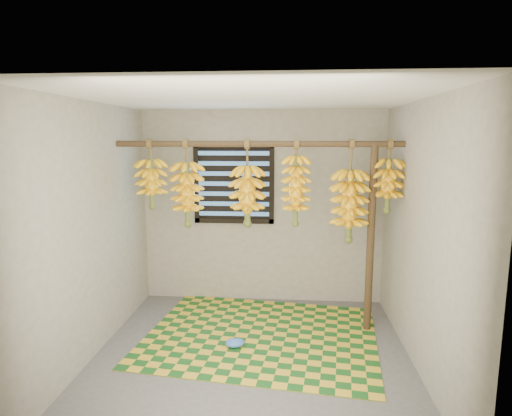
# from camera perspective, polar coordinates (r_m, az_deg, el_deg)

# --- Properties ---
(floor) EXTENTS (3.00, 3.00, 0.01)m
(floor) POSITION_cam_1_polar(r_m,az_deg,el_deg) (4.31, -0.62, -19.33)
(floor) COLOR #4B4B4B
(floor) RESTS_ON ground
(ceiling) EXTENTS (3.00, 3.00, 0.01)m
(ceiling) POSITION_cam_1_polar(r_m,az_deg,el_deg) (3.80, -0.68, 14.53)
(ceiling) COLOR silver
(ceiling) RESTS_ON wall_back
(wall_back) EXTENTS (3.00, 0.01, 2.40)m
(wall_back) POSITION_cam_1_polar(r_m,az_deg,el_deg) (5.35, 0.81, 0.06)
(wall_back) COLOR slate
(wall_back) RESTS_ON floor
(wall_left) EXTENTS (0.01, 3.00, 2.40)m
(wall_left) POSITION_cam_1_polar(r_m,az_deg,el_deg) (4.28, -21.16, -2.91)
(wall_left) COLOR slate
(wall_left) RESTS_ON floor
(wall_right) EXTENTS (0.01, 3.00, 2.40)m
(wall_right) POSITION_cam_1_polar(r_m,az_deg,el_deg) (4.03, 21.21, -3.64)
(wall_right) COLOR slate
(wall_right) RESTS_ON floor
(window) EXTENTS (1.00, 0.04, 1.00)m
(window) POSITION_cam_1_polar(r_m,az_deg,el_deg) (5.32, -2.97, 3.25)
(window) COLOR black
(window) RESTS_ON wall_back
(hanging_pole) EXTENTS (3.00, 0.06, 0.06)m
(hanging_pole) POSITION_cam_1_polar(r_m,az_deg,el_deg) (4.48, 0.15, 8.55)
(hanging_pole) COLOR #49371E
(hanging_pole) RESTS_ON wall_left
(support_post) EXTENTS (0.08, 0.08, 2.00)m
(support_post) POSITION_cam_1_polar(r_m,az_deg,el_deg) (4.67, 15.04, -4.14)
(support_post) COLOR #49371E
(support_post) RESTS_ON floor
(woven_mat) EXTENTS (2.57, 2.16, 0.01)m
(woven_mat) POSITION_cam_1_polar(r_m,az_deg,el_deg) (4.70, 0.68, -16.59)
(woven_mat) COLOR #164D19
(woven_mat) RESTS_ON floor
(plastic_bag) EXTENTS (0.23, 0.20, 0.08)m
(plastic_bag) POSITION_cam_1_polar(r_m,az_deg,el_deg) (4.45, -2.82, -17.52)
(plastic_bag) COLOR blue
(plastic_bag) RESTS_ON woven_mat
(banana_bunch_a) EXTENTS (0.32, 0.32, 0.74)m
(banana_bunch_a) POSITION_cam_1_polar(r_m,az_deg,el_deg) (4.73, -13.76, 3.17)
(banana_bunch_a) COLOR brown
(banana_bunch_a) RESTS_ON hanging_pole
(banana_bunch_b) EXTENTS (0.34, 0.34, 0.93)m
(banana_bunch_b) POSITION_cam_1_polar(r_m,az_deg,el_deg) (4.64, -9.15, 1.83)
(banana_bunch_b) COLOR brown
(banana_bunch_b) RESTS_ON hanging_pole
(banana_bunch_c) EXTENTS (0.34, 0.34, 0.91)m
(banana_bunch_c) POSITION_cam_1_polar(r_m,az_deg,el_deg) (4.53, -1.16, 1.62)
(banana_bunch_c) COLOR brown
(banana_bunch_c) RESTS_ON hanging_pole
(banana_bunch_d) EXTENTS (0.30, 0.30, 0.91)m
(banana_bunch_d) POSITION_cam_1_polar(r_m,az_deg,el_deg) (4.50, 5.34, 2.32)
(banana_bunch_d) COLOR brown
(banana_bunch_d) RESTS_ON hanging_pole
(banana_bunch_e) EXTENTS (0.37, 0.37, 1.07)m
(banana_bunch_e) POSITION_cam_1_polar(r_m,az_deg,el_deg) (4.56, 12.35, 0.27)
(banana_bunch_e) COLOR brown
(banana_bunch_e) RESTS_ON hanging_pole
(banana_bunch_f) EXTENTS (0.32, 0.32, 0.75)m
(banana_bunch_f) POSITION_cam_1_polar(r_m,az_deg,el_deg) (4.60, 17.18, 2.89)
(banana_bunch_f) COLOR brown
(banana_bunch_f) RESTS_ON hanging_pole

